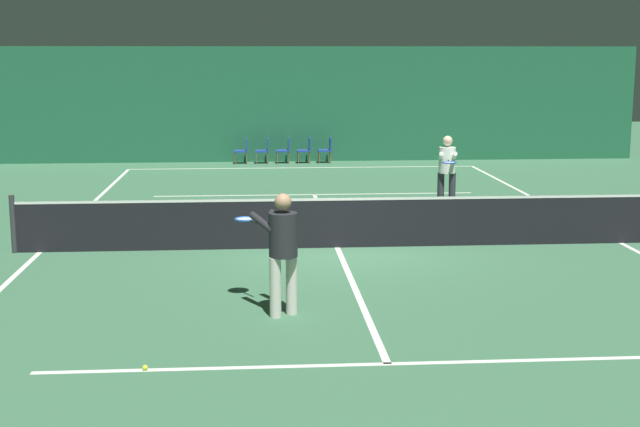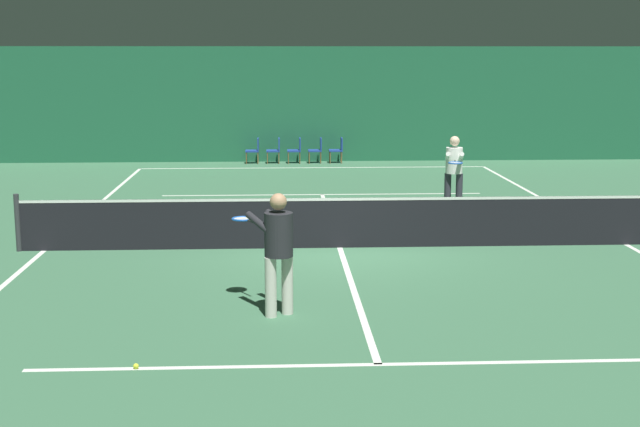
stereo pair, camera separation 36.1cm
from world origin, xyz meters
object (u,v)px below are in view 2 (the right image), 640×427
Objects in this scene: courtside_chair_0 at (254,149)px; player_near at (277,244)px; tennis_net at (340,221)px; courtside_chair_1 at (275,149)px; courtside_chair_2 at (296,149)px; courtside_chair_3 at (317,148)px; tennis_ball at (136,366)px; courtside_chair_4 at (338,148)px; player_far at (454,167)px.

player_near is at bearing 2.39° from courtside_chair_0.
tennis_net is 4.48m from player_near.
courtside_chair_1 is at bearing -31.07° from player_near.
courtside_chair_1 is (-0.03, 17.43, -0.52)m from player_near.
courtside_chair_2 is at bearing 90.00° from courtside_chair_1.
courtside_chair_3 reaches higher than tennis_ball.
tennis_ball is (-3.00, -19.54, -0.45)m from courtside_chair_3.
courtside_chair_1 is at bearing -90.00° from courtside_chair_2.
player_near is 2.06× the size of courtside_chair_0.
tennis_net is 13.16m from courtside_chair_4.
tennis_ball is at bearing 110.78° from player_near.
courtside_chair_0 is 1.00× the size of courtside_chair_3.
courtside_chair_1 and courtside_chair_3 have the same top height.
courtside_chair_3 is at bearing 81.26° from tennis_ball.
courtside_chair_1 is 2.08m from courtside_chair_4.
courtside_chair_4 is (2.08, 0.00, 0.00)m from courtside_chair_1.
tennis_net reaches higher than courtside_chair_3.
courtside_chair_2 is (-0.52, 13.13, -0.03)m from tennis_net.
courtside_chair_4 is at bearing 90.00° from courtside_chair_2.
courtside_chair_3 is (-2.79, 9.02, -0.51)m from player_far.
courtside_chair_3 is at bearing 89.22° from tennis_net.
tennis_ball is (-1.65, -2.11, -0.97)m from player_near.
player_far is 10.26m from courtside_chair_0.
player_near is 9.38m from player_far.
player_near is at bearing 0.11° from courtside_chair_1.
courtside_chair_3 is (2.08, 0.00, 0.00)m from courtside_chair_0.
tennis_net is at bearing 2.25° from courtside_chair_2.
player_far is at bearing 24.86° from courtside_chair_1.
player_near reaches higher than tennis_net.
courtside_chair_1 is at bearing -90.00° from courtside_chair_4.
courtside_chair_1 is 0.69m from courtside_chair_2.
tennis_net is 14.29× the size of courtside_chair_0.
courtside_chair_4 is 12.73× the size of tennis_ball.
player_near is 26.16× the size of tennis_ball.
tennis_net is at bearing -3.80° from courtside_chair_4.
player_near reaches higher than courtside_chair_2.
courtside_chair_4 is (1.39, 0.00, 0.00)m from courtside_chair_2.
player_near reaches higher than courtside_chair_3.
courtside_chair_2 is (-3.48, 9.02, -0.51)m from player_far.
tennis_net is 14.29× the size of courtside_chair_1.
courtside_chair_1 is 1.00× the size of courtside_chair_3.
courtside_chair_4 reaches higher than tennis_ball.
tennis_ball is (-1.62, -19.54, -0.45)m from courtside_chair_1.
courtside_chair_0 and courtside_chair_2 have the same top height.
player_near is 1.01× the size of player_far.
player_far is 9.95m from courtside_chair_1.
courtside_chair_1 is at bearing 90.00° from courtside_chair_0.
courtside_chair_4 is at bearing 79.28° from tennis_ball.
tennis_net is 13.19m from courtside_chair_1.
courtside_chair_2 is at bearing 90.00° from courtside_chair_0.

